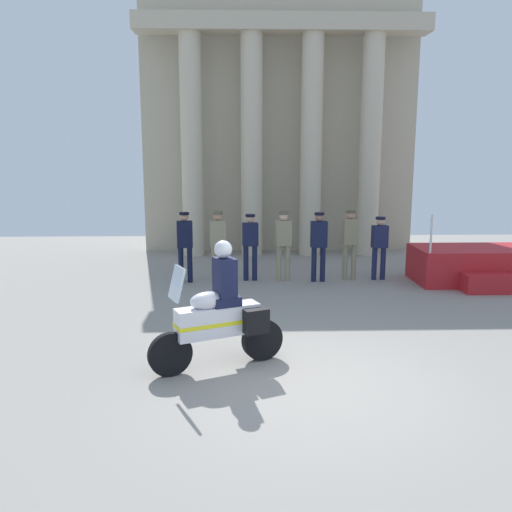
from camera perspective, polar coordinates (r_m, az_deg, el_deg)
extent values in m
plane|color=gray|center=(7.48, 6.63, -13.68)|extent=(28.00, 28.00, 0.00)
cube|color=#B6AB91|center=(17.59, 2.54, 13.57)|extent=(8.81, 0.30, 7.95)
cylinder|color=beige|center=(16.66, -6.92, 11.50)|extent=(0.66, 0.66, 6.69)
cylinder|color=beige|center=(16.60, -0.47, 11.58)|extent=(0.66, 0.66, 6.69)
cylinder|color=beige|center=(16.74, 5.96, 11.51)|extent=(0.66, 0.66, 6.69)
cylinder|color=beige|center=(17.08, 12.19, 11.32)|extent=(0.66, 0.66, 6.69)
cube|color=#BEB297|center=(17.09, 2.88, 23.71)|extent=(8.81, 0.86, 0.50)
cube|color=#B21E23|center=(14.32, 23.42, -0.87)|extent=(3.48, 1.58, 0.87)
cube|color=#B21E23|center=(13.45, 25.21, -2.66)|extent=(1.91, 0.50, 0.43)
cylinder|color=silver|center=(12.89, 18.34, 2.27)|extent=(0.05, 0.05, 0.90)
cylinder|color=black|center=(13.24, -8.08, -0.95)|extent=(0.13, 0.13, 0.88)
cylinder|color=black|center=(13.21, -7.13, -0.95)|extent=(0.13, 0.13, 0.88)
cube|color=black|center=(13.09, -7.68, 2.33)|extent=(0.41, 0.27, 0.65)
sphere|color=tan|center=(13.04, -7.73, 4.21)|extent=(0.21, 0.21, 0.21)
cylinder|color=black|center=(13.03, -7.74, 4.55)|extent=(0.24, 0.24, 0.06)
cylinder|color=gray|center=(13.15, -4.56, -0.92)|extent=(0.13, 0.13, 0.90)
cylinder|color=gray|center=(13.14, -3.60, -0.91)|extent=(0.13, 0.13, 0.90)
cube|color=gray|center=(13.01, -4.12, 2.42)|extent=(0.41, 0.27, 0.65)
sphere|color=tan|center=(12.96, -4.15, 4.30)|extent=(0.21, 0.21, 0.21)
cylinder|color=brown|center=(12.95, -4.15, 4.64)|extent=(0.24, 0.24, 0.06)
cylinder|color=#141938|center=(13.31, -1.09, -0.77)|extent=(0.13, 0.13, 0.88)
cylinder|color=#141938|center=(13.31, -0.14, -0.76)|extent=(0.13, 0.13, 0.88)
cube|color=#141938|center=(13.19, -0.62, 2.34)|extent=(0.41, 0.27, 0.57)
sphere|color=tan|center=(13.13, -0.62, 4.04)|extent=(0.21, 0.21, 0.21)
cylinder|color=black|center=(13.13, -0.63, 4.38)|extent=(0.24, 0.24, 0.06)
cylinder|color=gray|center=(13.28, 2.47, -0.78)|extent=(0.13, 0.13, 0.90)
cylinder|color=gray|center=(13.30, 3.42, -0.77)|extent=(0.13, 0.13, 0.90)
cube|color=gray|center=(13.16, 2.98, 2.47)|extent=(0.41, 0.27, 0.62)
sphere|color=beige|center=(13.11, 3.00, 4.28)|extent=(0.21, 0.21, 0.21)
cylinder|color=brown|center=(13.10, 3.00, 4.62)|extent=(0.24, 0.24, 0.06)
cylinder|color=#141938|center=(13.27, 6.25, -0.91)|extent=(0.13, 0.13, 0.87)
cylinder|color=#141938|center=(13.30, 7.19, -0.90)|extent=(0.13, 0.13, 0.87)
cube|color=#141938|center=(13.15, 6.79, 2.34)|extent=(0.41, 0.27, 0.65)
sphere|color=#997056|center=(13.10, 6.83, 4.20)|extent=(0.21, 0.21, 0.21)
cylinder|color=black|center=(13.09, 6.84, 4.54)|extent=(0.24, 0.24, 0.06)
cylinder|color=#847A5B|center=(13.56, 9.55, -0.66)|extent=(0.13, 0.13, 0.91)
cylinder|color=#847A5B|center=(13.61, 10.46, -0.65)|extent=(0.13, 0.13, 0.91)
cube|color=#847A5B|center=(13.46, 10.11, 2.59)|extent=(0.41, 0.27, 0.65)
sphere|color=tan|center=(13.40, 10.17, 4.40)|extent=(0.21, 0.21, 0.21)
cylinder|color=#4F4937|center=(13.40, 10.18, 4.73)|extent=(0.24, 0.24, 0.06)
cylinder|color=#191E42|center=(13.72, 12.61, -0.81)|extent=(0.13, 0.13, 0.82)
cylinder|color=#191E42|center=(13.78, 13.50, -0.80)|extent=(0.13, 0.13, 0.82)
cube|color=#191E42|center=(13.63, 13.18, 2.05)|extent=(0.41, 0.27, 0.56)
sphere|color=tan|center=(13.58, 13.25, 3.65)|extent=(0.21, 0.21, 0.21)
cylinder|color=black|center=(13.58, 13.26, 3.98)|extent=(0.24, 0.24, 0.06)
cylinder|color=black|center=(7.72, -9.22, -10.41)|extent=(0.63, 0.35, 0.64)
cylinder|color=black|center=(8.20, 0.68, -8.98)|extent=(0.64, 0.38, 0.64)
cube|color=silver|center=(7.80, -4.15, -6.95)|extent=(1.26, 0.79, 0.44)
ellipsoid|color=silver|center=(7.66, -5.23, -4.80)|extent=(0.60, 0.50, 0.26)
cube|color=yellow|center=(7.80, -4.15, -7.09)|extent=(1.29, 0.81, 0.06)
cube|color=silver|center=(7.45, -8.53, -2.93)|extent=(0.30, 0.43, 0.47)
cube|color=black|center=(7.76, 0.02, -7.02)|extent=(0.40, 0.31, 0.36)
cube|color=black|center=(8.21, -1.54, -6.02)|extent=(0.40, 0.31, 0.36)
cube|color=#141938|center=(7.76, -3.35, -4.80)|extent=(0.50, 0.47, 0.14)
cube|color=#141938|center=(7.67, -3.38, -2.28)|extent=(0.38, 0.43, 0.56)
sphere|color=silver|center=(7.58, -3.55, 0.73)|extent=(0.26, 0.26, 0.26)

